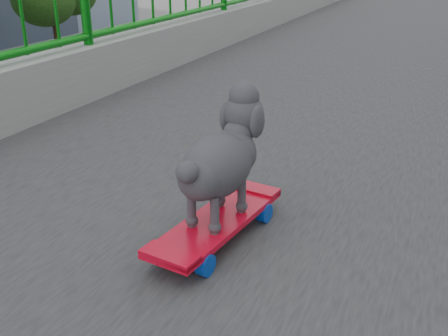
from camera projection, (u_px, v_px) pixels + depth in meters
railing at (321, 81)px, 2.61m from camera, size 3.00×24.00×1.42m
skateboard at (217, 224)px, 1.59m from camera, size 0.23×0.57×0.07m
poodle at (221, 158)px, 1.53m from camera, size 0.21×0.42×0.35m
car_6 at (192, 127)px, 22.42m from camera, size 2.31×5.02×1.39m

